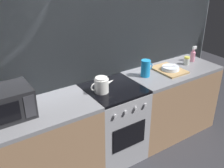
% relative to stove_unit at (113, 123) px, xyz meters
% --- Properties ---
extents(ground_plane, '(8.00, 8.00, 0.00)m').
position_rel_stove_unit_xyz_m(ground_plane, '(0.00, 0.00, -0.45)').
color(ground_plane, '#2D2D33').
extents(back_wall, '(3.60, 0.05, 2.40)m').
position_rel_stove_unit_xyz_m(back_wall, '(0.00, 0.32, 0.75)').
color(back_wall, gray).
rests_on(back_wall, ground_plane).
extents(counter_left, '(1.20, 0.60, 0.90)m').
position_rel_stove_unit_xyz_m(counter_left, '(-0.90, 0.00, 0.00)').
color(counter_left, '#997251').
rests_on(counter_left, ground_plane).
extents(stove_unit, '(0.60, 0.63, 0.90)m').
position_rel_stove_unit_xyz_m(stove_unit, '(0.00, 0.00, 0.00)').
color(stove_unit, '#9E9EA3').
rests_on(stove_unit, ground_plane).
extents(counter_right, '(1.20, 0.60, 0.90)m').
position_rel_stove_unit_xyz_m(counter_right, '(0.90, 0.00, 0.00)').
color(counter_right, '#997251').
rests_on(counter_right, ground_plane).
extents(microwave, '(0.46, 0.35, 0.27)m').
position_rel_stove_unit_xyz_m(microwave, '(-1.10, 0.05, 0.59)').
color(microwave, black).
rests_on(microwave, counter_left).
extents(kettle, '(0.28, 0.15, 0.17)m').
position_rel_stove_unit_xyz_m(kettle, '(-0.15, -0.01, 0.53)').
color(kettle, white).
rests_on(kettle, stove_unit).
extents(pitcher, '(0.16, 0.11, 0.20)m').
position_rel_stove_unit_xyz_m(pitcher, '(0.48, 0.04, 0.55)').
color(pitcher, '#198CD8').
rests_on(pitcher, counter_right).
extents(dish_pile, '(0.30, 0.40, 0.07)m').
position_rel_stove_unit_xyz_m(dish_pile, '(0.83, -0.00, 0.47)').
color(dish_pile, tan).
rests_on(dish_pile, counter_right).
extents(spice_jar, '(0.08, 0.08, 0.10)m').
position_rel_stove_unit_xyz_m(spice_jar, '(1.17, 0.03, 0.50)').
color(spice_jar, silver).
rests_on(spice_jar, counter_right).
extents(spray_bottle, '(0.08, 0.06, 0.20)m').
position_rel_stove_unit_xyz_m(spray_bottle, '(1.32, 0.07, 0.53)').
color(spray_bottle, pink).
rests_on(spray_bottle, counter_right).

